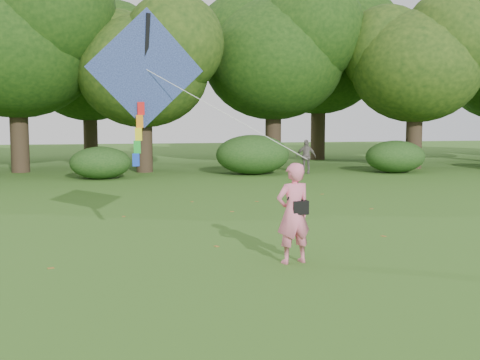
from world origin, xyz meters
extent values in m
plane|color=#265114|center=(0.00, 0.00, 0.00)|extent=(100.00, 100.00, 0.00)
imported|color=pink|center=(0.26, 0.97, 0.96)|extent=(0.79, 0.61, 1.92)
imported|color=slate|center=(5.61, 17.86, 0.82)|extent=(1.04, 0.76, 1.63)
cube|color=black|center=(0.38, 0.94, 1.07)|extent=(0.30, 0.20, 0.26)
cylinder|color=black|center=(0.26, 0.93, 1.45)|extent=(0.33, 0.14, 0.47)
cube|color=#2643A8|center=(-2.42, 2.45, 3.73)|extent=(2.37, 0.41, 2.37)
cube|color=black|center=(-2.42, 2.48, 3.73)|extent=(0.23, 0.51, 2.15)
cylinder|color=white|center=(-0.96, 1.68, 2.86)|extent=(2.94, 1.54, 1.76)
cube|color=red|center=(-2.52, 2.47, 2.94)|extent=(0.14, 0.06, 0.26)
cube|color=orange|center=(-2.55, 2.47, 2.68)|extent=(0.14, 0.06, 0.26)
cube|color=yellow|center=(-2.58, 2.47, 2.42)|extent=(0.14, 0.06, 0.26)
cube|color=green|center=(-2.61, 2.47, 2.16)|extent=(0.14, 0.06, 0.26)
cube|color=blue|center=(-2.64, 2.47, 1.90)|extent=(0.14, 0.06, 0.26)
cylinder|color=#3A2D1E|center=(-8.00, 21.00, 1.92)|extent=(0.88, 0.88, 3.85)
ellipsoid|color=#1E3F11|center=(-8.00, 21.00, 6.05)|extent=(8.00, 8.00, 6.80)
cylinder|color=#3A2D1E|center=(-2.00, 20.00, 1.57)|extent=(0.80, 0.80, 3.15)
ellipsoid|color=#1E3F11|center=(-2.00, 20.00, 4.91)|extent=(6.40, 6.40, 5.44)
cylinder|color=#3A2D1E|center=(5.00, 22.00, 1.84)|extent=(0.86, 0.86, 3.67)
ellipsoid|color=#1E3F11|center=(5.00, 22.00, 5.76)|extent=(7.60, 7.60, 6.46)
cylinder|color=#3A2D1E|center=(12.00, 19.50, 1.72)|extent=(0.83, 0.83, 3.43)
ellipsoid|color=#1E3F11|center=(12.00, 19.50, 5.30)|extent=(6.80, 6.80, 5.78)
cylinder|color=#3A2D1E|center=(-5.00, 27.50, 1.75)|extent=(0.84, 0.84, 3.50)
ellipsoid|color=#1E3F11|center=(-5.00, 27.50, 5.43)|extent=(7.00, 7.00, 5.95)
cylinder|color=#3A2D1E|center=(9.00, 26.50, 2.01)|extent=(0.90, 0.90, 4.02)
ellipsoid|color=#1E3F11|center=(9.00, 26.50, 6.17)|extent=(7.80, 7.80, 6.63)
ellipsoid|color=#264919|center=(-4.00, 17.10, 0.71)|extent=(2.66, 2.09, 1.42)
ellipsoid|color=#264919|center=(3.00, 17.90, 0.94)|extent=(3.50, 2.75, 1.88)
ellipsoid|color=#264919|center=(10.00, 17.40, 0.79)|extent=(2.94, 2.31, 1.58)
cube|color=brown|center=(-0.97, 2.65, 0.00)|extent=(0.12, 0.14, 0.01)
cube|color=brown|center=(-4.24, 1.39, 0.00)|extent=(0.14, 0.12, 0.01)
cube|color=brown|center=(3.96, 10.39, 0.00)|extent=(0.14, 0.12, 0.01)
cube|color=brown|center=(-0.78, 9.38, 0.00)|extent=(0.09, 0.13, 0.01)
cube|color=brown|center=(3.01, 3.01, 0.00)|extent=(0.12, 0.14, 0.01)
cube|color=brown|center=(0.15, 7.18, 0.00)|extent=(0.13, 0.10, 0.01)
cube|color=brown|center=(4.36, 6.92, 0.00)|extent=(0.14, 0.14, 0.01)
cube|color=brown|center=(-2.95, 6.88, 0.00)|extent=(0.10, 0.13, 0.01)
cube|color=brown|center=(1.30, 9.04, 0.00)|extent=(0.14, 0.14, 0.01)
camera|label=1|loc=(-2.80, -9.90, 2.82)|focal=45.00mm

